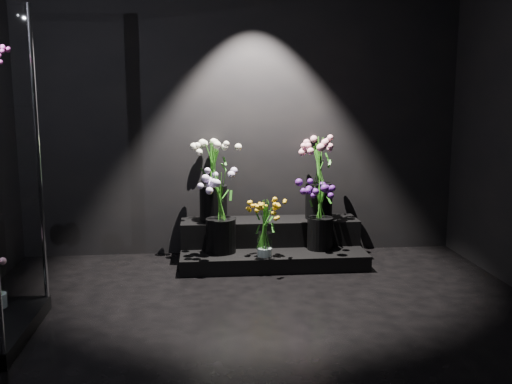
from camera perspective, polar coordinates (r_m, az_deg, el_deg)
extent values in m
plane|color=black|center=(3.55, 0.99, -14.65)|extent=(4.00, 4.00, 0.00)
plane|color=black|center=(5.23, -1.43, 9.00)|extent=(4.00, 0.00, 4.00)
plane|color=black|center=(1.27, 11.32, 6.58)|extent=(4.00, 0.00, 4.00)
cube|color=black|center=(5.05, 1.60, -6.36)|extent=(1.59, 0.71, 0.13)
cube|color=black|center=(5.17, 1.37, -3.94)|extent=(1.59, 0.35, 0.22)
cylinder|color=white|center=(4.75, 0.86, -5.28)|extent=(0.13, 0.13, 0.20)
cylinder|color=black|center=(4.88, -3.53, -4.36)|extent=(0.25, 0.25, 0.29)
cylinder|color=black|center=(5.00, 6.41, -4.12)|extent=(0.22, 0.22, 0.28)
cylinder|color=black|center=(5.08, -4.28, -1.11)|extent=(0.24, 0.24, 0.32)
cylinder|color=black|center=(5.20, 6.30, -0.88)|extent=(0.24, 0.24, 0.32)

